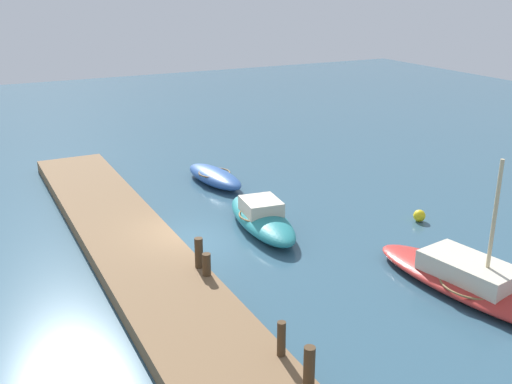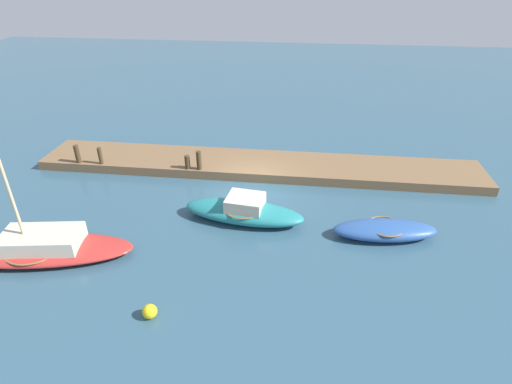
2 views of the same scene
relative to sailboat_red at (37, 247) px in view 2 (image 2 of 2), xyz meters
name	(u,v)px [view 2 (image 2 of 2)]	position (x,y,z in m)	size (l,w,h in m)	color
ground_plane	(253,189)	(-7.72, -6.48, -0.41)	(84.00, 84.00, 0.00)	#33566B
dock_platform	(258,165)	(-7.72, -8.72, -0.16)	(24.24, 3.21, 0.50)	brown
sailboat_red	(37,247)	(0.00, 0.00, 0.00)	(7.86, 3.42, 4.50)	#B72D28
rowboat_blue	(385,230)	(-13.77, -2.97, -0.05)	(4.47, 1.96, 0.70)	#2D569E
motorboat_teal	(244,211)	(-7.69, -3.54, 0.08)	(5.61, 2.39, 1.22)	teal
mooring_post_west	(199,160)	(-4.73, -7.37, 0.60)	(0.27, 0.27, 1.02)	#47331E
mooring_post_mid_west	(187,162)	(-4.08, -7.37, 0.46)	(0.27, 0.27, 0.74)	#47331E
mooring_post_mid_east	(100,156)	(0.76, -7.37, 0.56)	(0.22, 0.22, 0.94)	#47331E
mooring_post_east	(77,154)	(2.07, -7.37, 0.59)	(0.27, 0.27, 1.00)	#47331E
marker_buoy	(150,311)	(-5.49, 2.58, -0.16)	(0.50, 0.50, 0.50)	yellow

